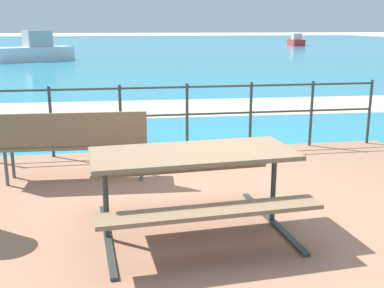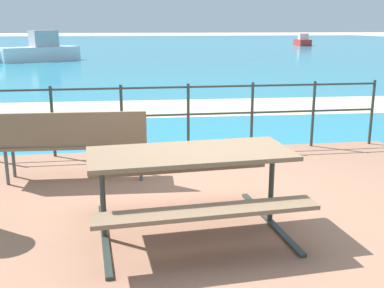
% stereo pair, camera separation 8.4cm
% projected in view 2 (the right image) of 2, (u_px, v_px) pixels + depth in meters
% --- Properties ---
extents(ground_plane, '(240.00, 240.00, 0.00)m').
position_uv_depth(ground_plane, '(223.00, 218.00, 4.78)').
color(ground_plane, beige).
extents(patio_paving, '(6.40, 5.20, 0.06)m').
position_uv_depth(patio_paving, '(223.00, 216.00, 4.77)').
color(patio_paving, '#996B51').
rests_on(patio_paving, ground).
extents(sea_water, '(90.00, 90.00, 0.01)m').
position_uv_depth(sea_water, '(130.00, 47.00, 43.10)').
color(sea_water, teal).
rests_on(sea_water, ground).
extents(beach_strip, '(54.05, 4.24, 0.01)m').
position_uv_depth(beach_strip, '(163.00, 108.00, 11.10)').
color(beach_strip, beige).
rests_on(beach_strip, ground).
extents(picnic_table, '(1.92, 1.60, 0.76)m').
position_uv_depth(picnic_table, '(190.00, 171.00, 4.22)').
color(picnic_table, '#7A6047').
rests_on(picnic_table, patio_paving).
extents(park_bench, '(1.77, 0.50, 0.87)m').
position_uv_depth(park_bench, '(74.00, 139.00, 5.62)').
color(park_bench, '#7A6047').
rests_on(park_bench, patio_paving).
extents(railing_fence, '(5.94, 0.04, 1.02)m').
position_uv_depth(railing_fence, '(188.00, 110.00, 6.96)').
color(railing_fence, '#2D3833').
rests_on(railing_fence, patio_paving).
extents(boat_near, '(1.58, 3.85, 1.15)m').
position_uv_depth(boat_near, '(302.00, 41.00, 45.17)').
color(boat_near, red).
rests_on(boat_near, sea_water).
extents(boat_mid, '(4.61, 3.35, 1.64)m').
position_uv_depth(boat_mid, '(38.00, 51.00, 25.55)').
color(boat_mid, silver).
rests_on(boat_mid, sea_water).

